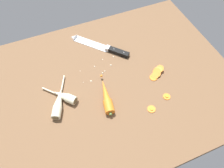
{
  "coord_description": "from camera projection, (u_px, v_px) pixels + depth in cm",
  "views": [
    {
      "loc": [
        -20.84,
        -52.3,
        83.88
      ],
      "look_at": [
        0.0,
        -2.0,
        1.5
      ],
      "focal_mm": 33.93,
      "sensor_mm": 36.0,
      "label": 1
    }
  ],
  "objects": [
    {
      "name": "parsnip_mid_left",
      "position": [
        64.0,
        96.0,
        0.95
      ],
      "size": [
        13.84,
        14.7,
        4.0
      ],
      "color": "beige",
      "rests_on": "ground_plane"
    },
    {
      "name": "carrot_slice_stray_near",
      "position": [
        167.0,
        96.0,
        0.96
      ],
      "size": [
        3.39,
        3.39,
        0.7
      ],
      "color": "orange",
      "rests_on": "ground_plane"
    },
    {
      "name": "carrot_slice_stray_mid",
      "position": [
        151.0,
        109.0,
        0.93
      ],
      "size": [
        3.64,
        3.64,
        0.7
      ],
      "color": "orange",
      "rests_on": "ground_plane"
    },
    {
      "name": "ground_plane",
      "position": [
        110.0,
        85.0,
        1.03
      ],
      "size": [
        120.0,
        90.0,
        4.0
      ],
      "primitive_type": "cube",
      "color": "brown"
    },
    {
      "name": "parsnip_front",
      "position": [
        59.0,
        103.0,
        0.93
      ],
      "size": [
        11.38,
        21.54,
        4.0
      ],
      "color": "beige",
      "rests_on": "ground_plane"
    },
    {
      "name": "mince_crumbs",
      "position": [
        101.0,
        69.0,
        1.05
      ],
      "size": [
        20.03,
        11.19,
        0.86
      ],
      "color": "beige",
      "rests_on": "ground_plane"
    },
    {
      "name": "carrot_slice_stack",
      "position": [
        157.0,
        73.0,
        1.03
      ],
      "size": [
        8.74,
        6.43,
        3.5
      ],
      "color": "orange",
      "rests_on": "ground_plane"
    },
    {
      "name": "chefs_knife",
      "position": [
        98.0,
        45.0,
        1.13
      ],
      "size": [
        25.88,
        27.91,
        4.18
      ],
      "color": "silver",
      "rests_on": "ground_plane"
    },
    {
      "name": "whole_carrot",
      "position": [
        106.0,
        97.0,
        0.94
      ],
      "size": [
        6.97,
        21.23,
        4.2
      ],
      "color": "orange",
      "rests_on": "ground_plane"
    }
  ]
}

